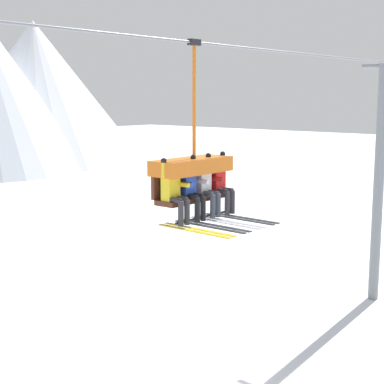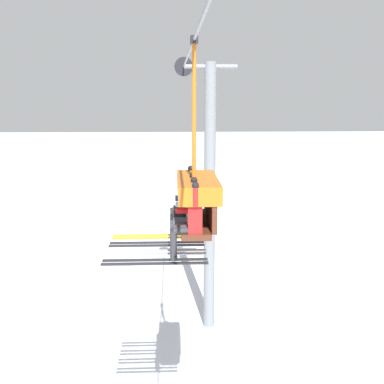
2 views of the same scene
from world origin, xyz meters
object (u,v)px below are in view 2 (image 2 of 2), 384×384
object	(u,v)px
chairlift_chair	(198,193)
skier_blue	(185,207)
skier_white	(186,214)
skier_yellow	(185,201)
skier_red	(187,221)
lift_tower_near	(209,193)

from	to	relation	value
chairlift_chair	skier_blue	bearing A→B (deg)	-137.81
chairlift_chair	skier_white	size ratio (longest dim) A/B	2.04
skier_yellow	skier_blue	size ratio (longest dim) A/B	1.00
skier_blue	skier_white	xyz separation A→B (m)	(0.48, 0.00, 0.00)
skier_yellow	skier_red	size ratio (longest dim) A/B	1.00
skier_red	lift_tower_near	bearing A→B (deg)	172.87
chairlift_chair	lift_tower_near	bearing A→B (deg)	173.92
skier_blue	skier_red	bearing A→B (deg)	0.00
skier_red	skier_white	bearing A→B (deg)	180.00
skier_red	skier_blue	bearing A→B (deg)	180.00
chairlift_chair	skier_yellow	size ratio (longest dim) A/B	2.04
skier_yellow	skier_white	xyz separation A→B (m)	(0.96, 0.00, 0.00)
lift_tower_near	skier_white	bearing A→B (deg)	-7.61
chairlift_chair	skier_red	bearing A→B (deg)	-16.52
lift_tower_near	chairlift_chair	size ratio (longest dim) A/B	2.47
skier_blue	skier_white	distance (m)	0.48
skier_white	skier_yellow	bearing A→B (deg)	180.00
skier_red	skier_yellow	bearing A→B (deg)	180.00
lift_tower_near	skier_red	world-z (taller)	lift_tower_near
skier_white	skier_red	xyz separation A→B (m)	(0.48, 0.00, 0.00)
skier_yellow	chairlift_chair	bearing A→B (deg)	16.52
skier_white	skier_red	distance (m)	0.48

